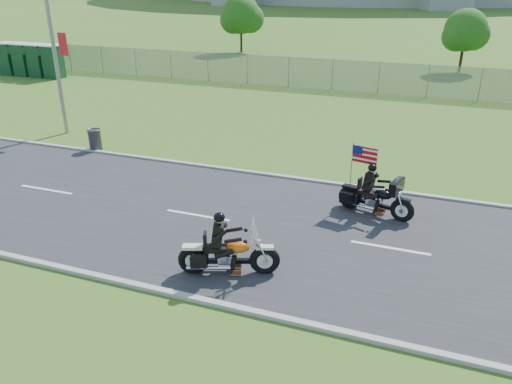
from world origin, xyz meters
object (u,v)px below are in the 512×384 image
(porta_toilet_b, at_px, (38,61))
(porta_toilet_c, at_px, (23,60))
(porta_toilet_a, at_px, (53,62))
(trash_can, at_px, (95,140))
(streetlight, at_px, (51,9))
(motorcycle_lead, at_px, (227,255))
(porta_toilet_d, at_px, (8,59))
(motorcycle_follow, at_px, (375,198))

(porta_toilet_b, bearing_deg, porta_toilet_c, 180.00)
(porta_toilet_a, distance_m, trash_can, 18.15)
(streetlight, height_order, porta_toilet_c, streetlight)
(porta_toilet_a, relative_size, motorcycle_lead, 0.91)
(streetlight, height_order, motorcycle_lead, streetlight)
(streetlight, height_order, porta_toilet_a, streetlight)
(porta_toilet_c, bearing_deg, porta_toilet_d, 180.00)
(motorcycle_follow, bearing_deg, motorcycle_lead, -108.95)
(porta_toilet_d, distance_m, trash_can, 21.35)
(streetlight, bearing_deg, motorcycle_follow, -15.23)
(porta_toilet_c, distance_m, motorcycle_lead, 31.84)
(motorcycle_follow, bearing_deg, porta_toilet_b, 164.47)
(trash_can, bearing_deg, porta_toilet_b, 138.50)
(streetlight, distance_m, porta_toilet_d, 18.40)
(porta_toilet_c, relative_size, trash_can, 2.48)
(streetlight, bearing_deg, porta_toilet_d, 142.83)
(porta_toilet_b, relative_size, motorcycle_lead, 0.91)
(porta_toilet_b, bearing_deg, porta_toilet_d, 180.00)
(streetlight, relative_size, trash_can, 10.76)
(porta_toilet_d, relative_size, motorcycle_lead, 0.91)
(motorcycle_lead, bearing_deg, porta_toilet_b, 120.25)
(porta_toilet_c, xyz_separation_m, motorcycle_follow, (28.06, -14.93, -0.57))
(porta_toilet_c, relative_size, motorcycle_lead, 0.91)
(porta_toilet_b, relative_size, motorcycle_follow, 0.92)
(porta_toilet_b, distance_m, motorcycle_lead, 30.75)
(porta_toilet_c, bearing_deg, motorcycle_follow, -28.02)
(motorcycle_lead, bearing_deg, trash_can, 122.93)
(motorcycle_follow, bearing_deg, porta_toilet_d, 166.84)
(porta_toilet_a, bearing_deg, porta_toilet_d, 180.00)
(porta_toilet_b, distance_m, porta_toilet_c, 1.40)
(trash_can, bearing_deg, porta_toilet_a, 135.57)
(motorcycle_follow, height_order, trash_can, motorcycle_follow)
(porta_toilet_a, height_order, motorcycle_lead, porta_toilet_a)
(porta_toilet_a, xyz_separation_m, porta_toilet_c, (-2.80, 0.00, 0.00))
(porta_toilet_d, distance_m, motorcycle_follow, 33.03)
(porta_toilet_c, bearing_deg, streetlight, -40.06)
(trash_can, bearing_deg, porta_toilet_d, 143.48)
(porta_toilet_a, bearing_deg, motorcycle_follow, -30.59)
(porta_toilet_d, height_order, motorcycle_lead, porta_toilet_d)
(porta_toilet_a, height_order, porta_toilet_c, same)
(porta_toilet_b, bearing_deg, motorcycle_follow, -29.25)
(streetlight, relative_size, porta_toilet_a, 4.35)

